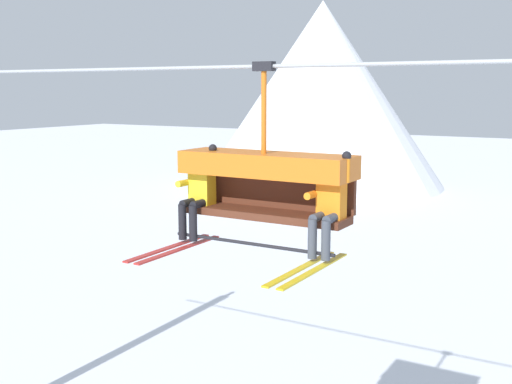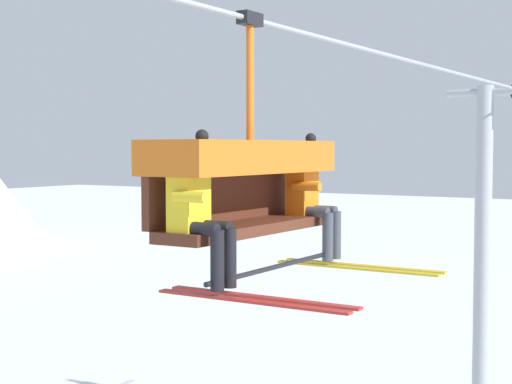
# 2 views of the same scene
# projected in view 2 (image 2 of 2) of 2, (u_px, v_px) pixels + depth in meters

# --- Properties ---
(lift_tower_far) EXTENTS (0.36, 1.88, 8.31)m
(lift_tower_far) POSITION_uv_depth(u_px,v_px,m) (483.00, 267.00, 16.73)
(lift_tower_far) COLOR #9EA3A8
(lift_tower_far) RESTS_ON ground_plane
(lift_cable) EXTENTS (21.19, 0.05, 0.05)m
(lift_cable) POSITION_uv_depth(u_px,v_px,m) (303.00, 33.00, 7.96)
(lift_cable) COLOR #9EA3A8
(chairlift_chair) EXTENTS (2.36, 0.74, 2.31)m
(chairlift_chair) POSITION_uv_depth(u_px,v_px,m) (243.00, 172.00, 7.22)
(chairlift_chair) COLOR #512819
(skier_yellow) EXTENTS (0.48, 1.70, 1.34)m
(skier_yellow) POSITION_uv_depth(u_px,v_px,m) (201.00, 210.00, 6.31)
(skier_yellow) COLOR yellow
(skier_orange) EXTENTS (0.48, 1.70, 1.34)m
(skier_orange) POSITION_uv_depth(u_px,v_px,m) (313.00, 197.00, 7.95)
(skier_orange) COLOR orange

